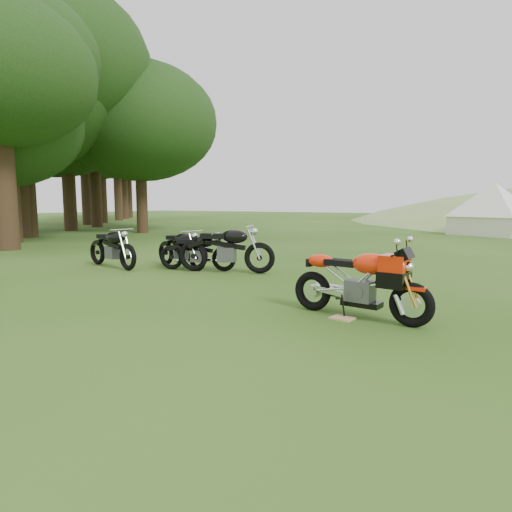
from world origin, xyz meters
The scene contains 9 objects.
ground centered at (0.00, 0.00, 0.00)m, with size 120.00×120.00×0.00m, color #224A0F.
treeline centered at (-20.00, 15.00, 0.00)m, with size 28.00×32.00×14.00m, color black, non-canonical shape.
sport_motorcycle centered at (0.84, 0.99, 0.55)m, with size 1.85×0.46×1.11m, color red, non-canonical shape.
plywood_board centered at (0.68, 0.82, 0.01)m, with size 0.29×0.23×0.02m, color tan.
vintage_moto_a centered at (-2.87, 3.07, 0.56)m, with size 2.11×0.49×1.11m, color black, non-canonical shape.
vintage_moto_b centered at (-3.58, 2.95, 0.46)m, with size 1.74×0.40×0.92m, color black, non-canonical shape.
vintage_moto_c centered at (-5.58, 2.21, 0.50)m, with size 1.90×0.44×1.00m, color black, non-canonical shape.
vintage_moto_d centered at (-4.17, 3.05, 0.48)m, with size 1.83×0.42×0.96m, color black, non-canonical shape.
tent_left centered at (1.28, 18.66, 1.27)m, with size 2.94×2.94×2.54m, color white, non-canonical shape.
Camera 1 is at (2.66, -4.43, 1.52)m, focal length 30.00 mm.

